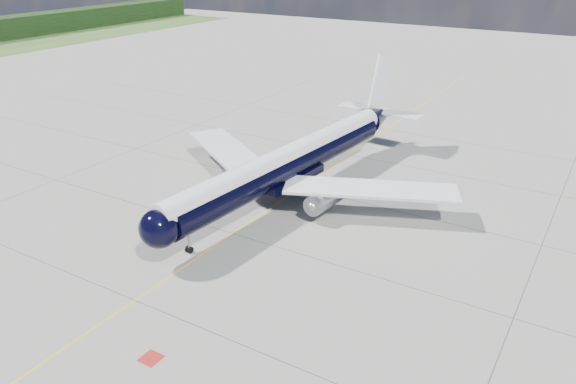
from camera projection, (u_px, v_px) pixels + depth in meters
name	position (u px, v px, depth m)	size (l,w,h in m)	color
ground	(318.00, 176.00, 78.28)	(320.00, 320.00, 0.00)	gray
taxiway_centerline	(300.00, 188.00, 74.37)	(0.16, 160.00, 0.01)	#EAB80C
red_marking	(151.00, 358.00, 43.77)	(1.60, 1.60, 0.01)	maroon
main_airliner	(293.00, 161.00, 70.74)	(42.02, 51.33, 14.82)	black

